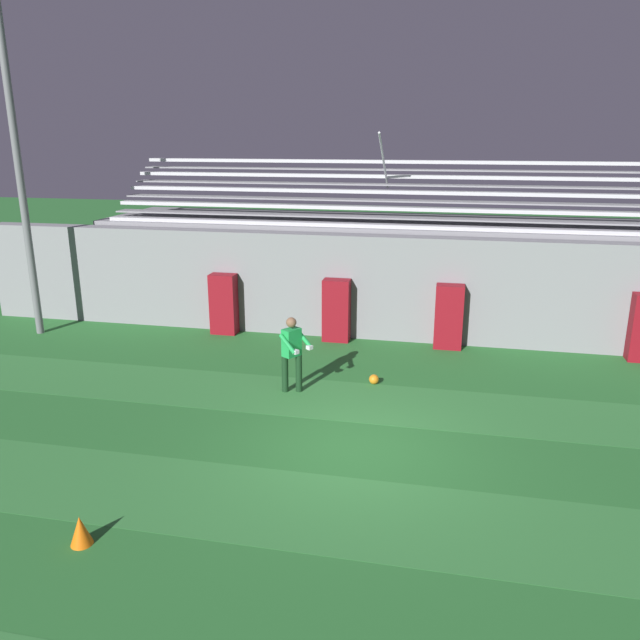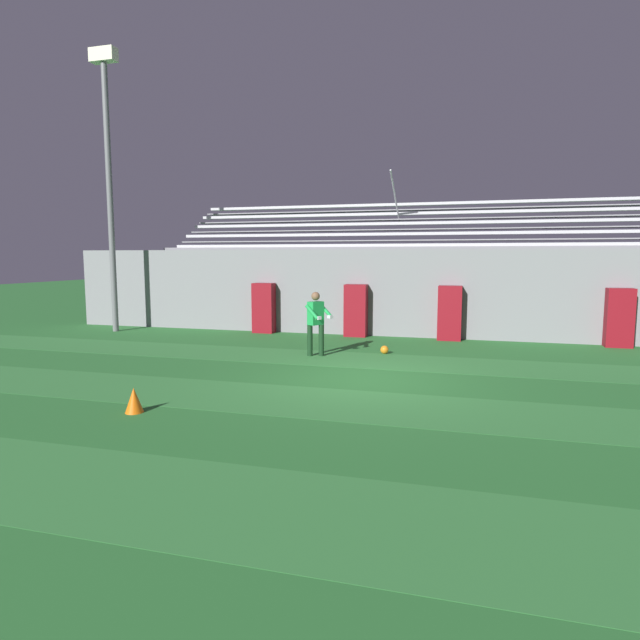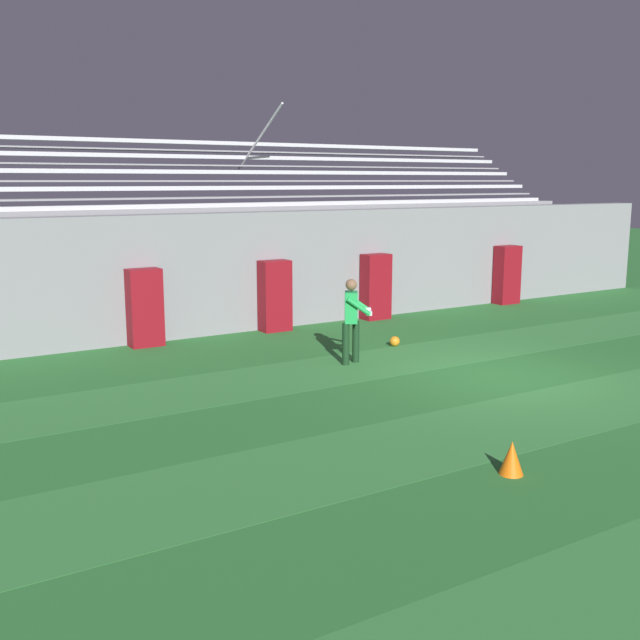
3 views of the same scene
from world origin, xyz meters
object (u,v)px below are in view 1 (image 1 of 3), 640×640
Objects in this scene: floodlight_pole at (12,117)px; traffic_cone at (81,530)px; padding_pillar_gate_right at (449,317)px; padding_pillar_far_left at (224,304)px; goalkeeper at (292,350)px; padding_pillar_gate_left at (336,310)px; soccer_ball at (374,379)px.

traffic_cone is (6.49, -8.29, -5.58)m from floodlight_pole.
padding_pillar_far_left is at bearing 180.00° from padding_pillar_gate_right.
padding_pillar_gate_right is 1.01× the size of goalkeeper.
padding_pillar_far_left is at bearing 180.00° from padding_pillar_gate_left.
goalkeeper reaches higher than traffic_cone.
padding_pillar_gate_left reaches higher than soccer_ball.
traffic_cone is (1.40, -9.35, -0.63)m from padding_pillar_far_left.
soccer_ball is 0.52× the size of traffic_cone.
padding_pillar_gate_right is 1.00× the size of padding_pillar_far_left.
goalkeeper is (-0.28, -3.66, 0.11)m from padding_pillar_gate_left.
padding_pillar_gate_left is 3.18m from padding_pillar_far_left.
soccer_ball is (1.67, 0.79, -0.84)m from goalkeeper.
floodlight_pole is at bearing 169.35° from soccer_ball.
floodlight_pole is at bearing 161.92° from goalkeeper.
padding_pillar_gate_right is at bearing 0.00° from padding_pillar_far_left.
goalkeeper is 7.59× the size of soccer_ball.
padding_pillar_gate_right is 3.35m from soccer_ball.
soccer_ball is at bearing 63.96° from traffic_cone.
padding_pillar_far_left is at bearing 11.70° from floodlight_pole.
padding_pillar_gate_left is 4.01× the size of traffic_cone.
floodlight_pole is at bearing -168.30° from padding_pillar_far_left.
padding_pillar_far_left is 4.67m from goalkeeper.
floodlight_pole is 11.35m from soccer_ball.
padding_pillar_gate_right is 10.49m from traffic_cone.
goalkeeper is 5.93m from traffic_cone.
floodlight_pole is 9.69m from goalkeeper.
traffic_cone is at bearing -116.83° from padding_pillar_gate_right.
padding_pillar_gate_left is 1.00× the size of padding_pillar_far_left.
padding_pillar_gate_right is 4.88m from goalkeeper.
padding_pillar_gate_left is 2.95m from padding_pillar_gate_right.
soccer_ball is (-1.56, -2.87, -0.73)m from padding_pillar_gate_right.
padding_pillar_gate_right reaches higher than goalkeeper.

